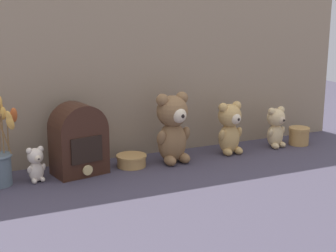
{
  "coord_description": "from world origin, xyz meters",
  "views": [
    {
      "loc": [
        -0.79,
        -1.73,
        0.62
      ],
      "look_at": [
        0.0,
        0.02,
        0.15
      ],
      "focal_mm": 55.0,
      "sensor_mm": 36.0,
      "label": 1
    }
  ],
  "objects_px": {
    "teddy_bear_small": "(276,126)",
    "teddy_bear_tiny": "(36,164)",
    "teddy_bear_large": "(173,126)",
    "vintage_radio": "(79,140)",
    "decorative_tin_short": "(299,136)",
    "decorative_tin_tall": "(131,161)",
    "teddy_bear_medium": "(230,127)"
  },
  "relations": [
    {
      "from": "teddy_bear_large",
      "to": "teddy_bear_medium",
      "type": "distance_m",
      "value": 0.26
    },
    {
      "from": "teddy_bear_tiny",
      "to": "teddy_bear_medium",
      "type": "bearing_deg",
      "value": 1.06
    },
    {
      "from": "teddy_bear_medium",
      "to": "decorative_tin_tall",
      "type": "distance_m",
      "value": 0.44
    },
    {
      "from": "teddy_bear_medium",
      "to": "teddy_bear_small",
      "type": "height_order",
      "value": "teddy_bear_medium"
    },
    {
      "from": "teddy_bear_small",
      "to": "decorative_tin_short",
      "type": "xyz_separation_m",
      "value": [
        0.12,
        -0.01,
        -0.05
      ]
    },
    {
      "from": "teddy_bear_tiny",
      "to": "decorative_tin_tall",
      "type": "height_order",
      "value": "teddy_bear_tiny"
    },
    {
      "from": "teddy_bear_tiny",
      "to": "decorative_tin_tall",
      "type": "xyz_separation_m",
      "value": [
        0.36,
        0.02,
        -0.04
      ]
    },
    {
      "from": "teddy_bear_small",
      "to": "decorative_tin_short",
      "type": "distance_m",
      "value": 0.13
    },
    {
      "from": "decorative_tin_short",
      "to": "teddy_bear_small",
      "type": "bearing_deg",
      "value": 175.93
    },
    {
      "from": "teddy_bear_small",
      "to": "teddy_bear_tiny",
      "type": "distance_m",
      "value": 1.02
    },
    {
      "from": "teddy_bear_large",
      "to": "decorative_tin_tall",
      "type": "relative_size",
      "value": 2.38
    },
    {
      "from": "teddy_bear_large",
      "to": "teddy_bear_tiny",
      "type": "xyz_separation_m",
      "value": [
        -0.53,
        -0.01,
        -0.08
      ]
    },
    {
      "from": "teddy_bear_large",
      "to": "vintage_radio",
      "type": "relative_size",
      "value": 1.05
    },
    {
      "from": "teddy_bear_small",
      "to": "teddy_bear_tiny",
      "type": "xyz_separation_m",
      "value": [
        -1.02,
        -0.02,
        -0.03
      ]
    },
    {
      "from": "teddy_bear_medium",
      "to": "vintage_radio",
      "type": "distance_m",
      "value": 0.63
    },
    {
      "from": "teddy_bear_small",
      "to": "vintage_radio",
      "type": "relative_size",
      "value": 0.67
    },
    {
      "from": "teddy_bear_medium",
      "to": "decorative_tin_tall",
      "type": "relative_size",
      "value": 1.87
    },
    {
      "from": "teddy_bear_large",
      "to": "vintage_radio",
      "type": "distance_m",
      "value": 0.37
    },
    {
      "from": "teddy_bear_large",
      "to": "decorative_tin_tall",
      "type": "distance_m",
      "value": 0.21
    },
    {
      "from": "vintage_radio",
      "to": "decorative_tin_short",
      "type": "bearing_deg",
      "value": -0.95
    },
    {
      "from": "decorative_tin_short",
      "to": "teddy_bear_medium",
      "type": "bearing_deg",
      "value": 178.73
    },
    {
      "from": "vintage_radio",
      "to": "decorative_tin_short",
      "type": "height_order",
      "value": "vintage_radio"
    },
    {
      "from": "teddy_bear_medium",
      "to": "teddy_bear_tiny",
      "type": "relative_size",
      "value": 1.72
    },
    {
      "from": "teddy_bear_small",
      "to": "vintage_radio",
      "type": "xyz_separation_m",
      "value": [
        -0.86,
        0.01,
        0.04
      ]
    },
    {
      "from": "vintage_radio",
      "to": "teddy_bear_large",
      "type": "bearing_deg",
      "value": -2.8
    },
    {
      "from": "teddy_bear_large",
      "to": "teddy_bear_small",
      "type": "height_order",
      "value": "teddy_bear_large"
    },
    {
      "from": "teddy_bear_small",
      "to": "teddy_bear_tiny",
      "type": "bearing_deg",
      "value": -179.14
    },
    {
      "from": "teddy_bear_medium",
      "to": "teddy_bear_small",
      "type": "relative_size",
      "value": 1.23
    },
    {
      "from": "decorative_tin_tall",
      "to": "decorative_tin_short",
      "type": "height_order",
      "value": "decorative_tin_short"
    },
    {
      "from": "teddy_bear_large",
      "to": "teddy_bear_tiny",
      "type": "relative_size",
      "value": 2.19
    },
    {
      "from": "teddy_bear_tiny",
      "to": "decorative_tin_tall",
      "type": "distance_m",
      "value": 0.36
    },
    {
      "from": "teddy_bear_small",
      "to": "decorative_tin_tall",
      "type": "height_order",
      "value": "teddy_bear_small"
    }
  ]
}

